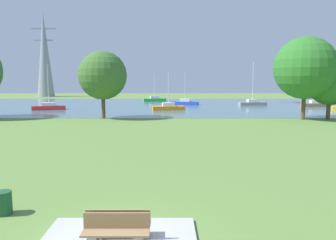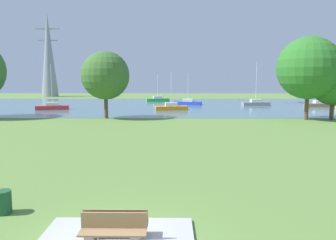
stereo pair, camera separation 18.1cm
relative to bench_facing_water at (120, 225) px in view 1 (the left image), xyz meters
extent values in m
plane|color=olive|center=(0.00, 21.73, -0.47)|extent=(160.00, 160.00, 0.00)
cube|color=#AC958F|center=(-0.60, 0.05, -0.17)|extent=(0.24, 0.44, 0.40)
cube|color=#AC958F|center=(0.60, 0.05, -0.17)|extent=(0.24, 0.44, 0.40)
cube|color=olive|center=(0.00, 0.05, 0.06)|extent=(1.80, 0.48, 0.05)
cube|color=olive|center=(0.00, -0.16, 0.30)|extent=(1.80, 0.05, 0.44)
cube|color=olive|center=(0.00, -0.59, 0.06)|extent=(1.80, 0.48, 0.05)
cube|color=olive|center=(0.00, -0.37, 0.30)|extent=(1.80, 0.05, 0.44)
cylinder|color=#1E512D|center=(-4.21, 1.86, -0.07)|extent=(0.56, 0.56, 0.80)
cube|color=slate|center=(0.00, 49.73, -0.46)|extent=(140.00, 40.00, 0.02)
cube|color=blue|center=(4.45, 50.36, -0.15)|extent=(5.01, 2.52, 0.60)
cube|color=white|center=(4.45, 50.36, 0.40)|extent=(2.00, 1.47, 0.50)
cylinder|color=silver|center=(4.45, 50.36, 2.75)|extent=(0.10, 0.10, 5.20)
cube|color=gray|center=(16.33, 49.15, -0.15)|extent=(4.94, 2.06, 0.60)
cube|color=white|center=(16.33, 49.15, 0.40)|extent=(1.92, 1.31, 0.50)
cylinder|color=silver|center=(16.33, 49.15, 3.69)|extent=(0.10, 0.10, 7.08)
cube|color=red|center=(-16.73, 40.93, -0.15)|extent=(5.03, 2.73, 0.60)
cube|color=white|center=(-16.73, 40.93, 0.40)|extent=(2.03, 1.54, 0.50)
cylinder|color=silver|center=(-16.73, 40.93, 3.27)|extent=(0.10, 0.10, 6.23)
cube|color=brown|center=(26.30, 46.41, -0.15)|extent=(4.85, 1.65, 0.60)
cube|color=white|center=(26.30, 46.41, 0.40)|extent=(1.83, 1.16, 0.50)
cylinder|color=silver|center=(26.30, 46.41, 3.00)|extent=(0.10, 0.10, 5.69)
cube|color=green|center=(-1.47, 60.40, -0.15)|extent=(5.02, 2.62, 0.60)
cube|color=white|center=(-1.47, 60.40, 0.40)|extent=(2.01, 1.50, 0.50)
cylinder|color=silver|center=(-1.47, 60.40, 2.60)|extent=(0.10, 0.10, 4.89)
cube|color=orange|center=(1.46, 40.22, -0.15)|extent=(4.97, 2.21, 0.60)
cube|color=white|center=(1.46, 40.22, 0.40)|extent=(1.95, 1.36, 0.50)
cylinder|color=silver|center=(1.46, 40.22, 2.74)|extent=(0.10, 0.10, 5.19)
cylinder|color=brown|center=(-6.23, 29.72, 1.07)|extent=(0.44, 0.44, 3.07)
sphere|color=#3D692E|center=(-6.23, 29.72, 4.58)|extent=(5.66, 5.66, 5.66)
cylinder|color=brown|center=(16.93, 28.68, 1.23)|extent=(0.44, 0.44, 3.40)
sphere|color=#2F7328|center=(16.93, 28.68, 5.39)|extent=(7.04, 7.04, 7.04)
cylinder|color=brown|center=(19.89, 28.86, 0.72)|extent=(0.44, 0.44, 2.38)
sphere|color=#2E7027|center=(19.89, 28.86, 3.64)|extent=(4.93, 4.93, 4.93)
cone|color=gray|center=(-31.53, 80.03, 10.72)|extent=(4.40, 4.40, 22.39)
cube|color=gray|center=(-31.53, 80.03, 17.44)|extent=(6.40, 0.30, 0.30)
cube|color=gray|center=(-31.53, 80.03, 14.44)|extent=(5.20, 0.30, 0.30)
camera|label=1|loc=(1.39, -8.87, 4.09)|focal=35.14mm
camera|label=2|loc=(1.57, -8.86, 4.09)|focal=35.14mm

